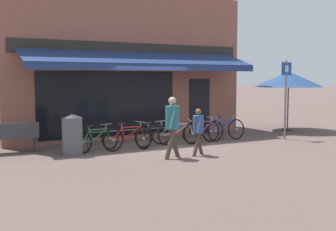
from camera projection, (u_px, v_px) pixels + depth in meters
The scene contains 15 objects.
ground_plane at pixel (167, 149), 12.74m from camera, with size 160.00×160.00×0.00m, color brown.
shop_front at pixel (119, 66), 15.95m from camera, with size 8.95×4.50×5.18m.
bike_rack_rail at pixel (162, 130), 13.41m from camera, with size 5.01×0.04×0.57m.
bicycle_green at pixel (96, 139), 12.27m from camera, with size 1.60×0.74×0.81m.
bicycle_red at pixel (129, 137), 12.53m from camera, with size 1.76×0.52×0.83m.
bicycle_black at pixel (154, 136), 12.98m from camera, with size 1.60×0.81×0.83m.
bicycle_silver at pixel (177, 133), 13.58m from camera, with size 1.67×0.70×0.83m.
bicycle_purple at pixel (204, 131), 13.87m from camera, with size 1.75×0.56×0.86m.
bicycle_blue at pixel (223, 129), 14.37m from camera, with size 1.80×0.52×0.86m.
pedestrian_adult at pixel (172, 121), 11.18m from camera, with size 0.57×0.61×1.65m.
pedestrian_child at pixel (198, 127), 11.59m from camera, with size 0.45×0.48×1.31m.
litter_bin at pixel (72, 134), 11.67m from camera, with size 0.57×0.57×1.16m.
parking_sign at pixel (286, 92), 14.56m from camera, with size 0.44×0.07×2.73m.
cafe_parasol at pixel (289, 79), 17.02m from camera, with size 2.76×2.76×2.39m.
park_bench at pixel (9, 137), 11.92m from camera, with size 1.63×0.56×0.87m.
Camera 1 is at (-6.16, -11.00, 2.14)m, focal length 45.00 mm.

